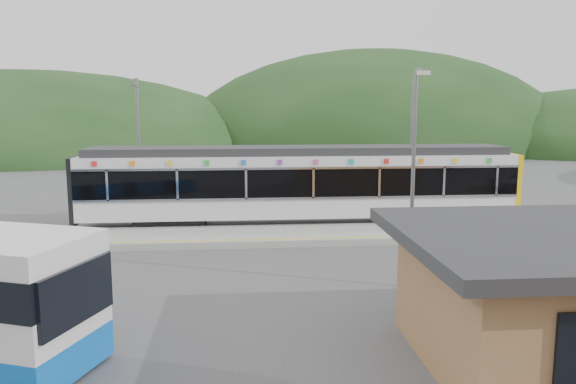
{
  "coord_description": "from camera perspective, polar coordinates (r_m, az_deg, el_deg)",
  "views": [
    {
      "loc": [
        -2.01,
        -20.09,
        5.63
      ],
      "look_at": [
        -0.16,
        1.0,
        2.38
      ],
      "focal_mm": 35.0,
      "sensor_mm": 36.0,
      "label": 1
    }
  ],
  "objects": [
    {
      "name": "hills",
      "position": [
        27.26,
        12.62,
        -3.41
      ],
      "size": [
        146.0,
        149.0,
        26.0
      ],
      "color": "#1E3D19",
      "rests_on": "ground"
    },
    {
      "name": "catenary_mast_east",
      "position": [
        30.1,
        12.45,
        4.75
      ],
      "size": [
        0.18,
        1.8,
        7.0
      ],
      "color": "slate",
      "rests_on": "ground"
    },
    {
      "name": "ground",
      "position": [
        20.96,
        0.67,
        -6.86
      ],
      "size": [
        120.0,
        120.0,
        0.0
      ],
      "primitive_type": "plane",
      "color": "#4C4C4F",
      "rests_on": "ground"
    },
    {
      "name": "yellow_line",
      "position": [
        22.81,
        0.17,
        -4.78
      ],
      "size": [
        26.0,
        0.1,
        0.01
      ],
      "primitive_type": "cube",
      "color": "yellow",
      "rests_on": "platform"
    },
    {
      "name": "catenary_mast_west",
      "position": [
        29.15,
        -14.91,
        4.53
      ],
      "size": [
        0.18,
        1.8,
        7.0
      ],
      "color": "slate",
      "rests_on": "ground"
    },
    {
      "name": "lamp_post",
      "position": [
        17.34,
        12.76,
        3.15
      ],
      "size": [
        0.37,
        1.18,
        6.75
      ],
      "rotation": [
        0.0,
        0.0,
        -0.11
      ],
      "color": "slate",
      "rests_on": "ground"
    },
    {
      "name": "train",
      "position": [
        26.48,
        1.14,
        0.98
      ],
      "size": [
        20.44,
        3.01,
        3.74
      ],
      "color": "black",
      "rests_on": "ground"
    },
    {
      "name": "platform",
      "position": [
        24.11,
        -0.11,
        -4.42
      ],
      "size": [
        26.0,
        3.2,
        0.3
      ],
      "primitive_type": "cube",
      "color": "#9E9E99",
      "rests_on": "ground"
    }
  ]
}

